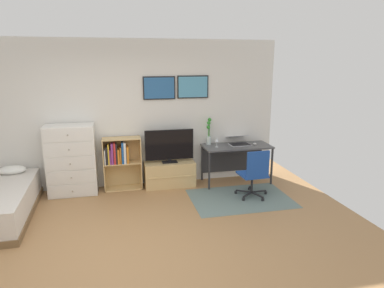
# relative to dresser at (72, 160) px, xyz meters

# --- Properties ---
(ground_plane) EXTENTS (7.20, 7.20, 0.00)m
(ground_plane) POSITION_rel_dresser_xyz_m (0.78, -2.15, -0.62)
(ground_plane) COLOR #A87A4C
(wall_back_with_posters) EXTENTS (6.12, 0.09, 2.70)m
(wall_back_with_posters) POSITION_rel_dresser_xyz_m (0.80, 0.27, 0.73)
(wall_back_with_posters) COLOR silver
(wall_back_with_posters) RESTS_ON ground_plane
(area_rug) EXTENTS (1.70, 1.20, 0.01)m
(area_rug) POSITION_rel_dresser_xyz_m (2.82, -0.87, -0.62)
(area_rug) COLOR slate
(area_rug) RESTS_ON ground_plane
(dresser) EXTENTS (0.82, 0.46, 1.25)m
(dresser) POSITION_rel_dresser_xyz_m (0.00, 0.00, 0.00)
(dresser) COLOR white
(dresser) RESTS_ON ground_plane
(bookshelf) EXTENTS (0.68, 0.30, 0.96)m
(bookshelf) POSITION_rel_dresser_xyz_m (0.83, 0.06, -0.05)
(bookshelf) COLOR tan
(bookshelf) RESTS_ON ground_plane
(tv_stand) EXTENTS (0.94, 0.41, 0.47)m
(tv_stand) POSITION_rel_dresser_xyz_m (1.73, 0.02, -0.39)
(tv_stand) COLOR tan
(tv_stand) RESTS_ON ground_plane
(television) EXTENTS (0.90, 0.16, 0.62)m
(television) POSITION_rel_dresser_xyz_m (1.73, -0.01, 0.16)
(television) COLOR black
(television) RESTS_ON tv_stand
(desk) EXTENTS (1.29, 0.59, 0.74)m
(desk) POSITION_rel_dresser_xyz_m (3.02, 0.00, -0.02)
(desk) COLOR #4C4C4F
(desk) RESTS_ON ground_plane
(office_chair) EXTENTS (0.56, 0.58, 0.86)m
(office_chair) POSITION_rel_dresser_xyz_m (3.06, -0.89, -0.17)
(office_chair) COLOR #232326
(office_chair) RESTS_ON ground_plane
(laptop) EXTENTS (0.41, 0.44, 0.17)m
(laptop) POSITION_rel_dresser_xyz_m (3.09, 0.03, 0.18)
(laptop) COLOR #B7B7BC
(laptop) RESTS_ON desk
(computer_mouse) EXTENTS (0.06, 0.10, 0.03)m
(computer_mouse) POSITION_rel_dresser_xyz_m (3.38, -0.09, 0.13)
(computer_mouse) COLOR silver
(computer_mouse) RESTS_ON desk
(bamboo_vase) EXTENTS (0.09, 0.09, 0.52)m
(bamboo_vase) POSITION_rel_dresser_xyz_m (2.52, 0.13, 0.34)
(bamboo_vase) COLOR silver
(bamboo_vase) RESTS_ON desk
(wine_glass) EXTENTS (0.07, 0.07, 0.18)m
(wine_glass) POSITION_rel_dresser_xyz_m (2.61, -0.11, 0.25)
(wine_glass) COLOR silver
(wine_glass) RESTS_ON desk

